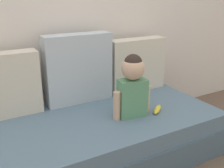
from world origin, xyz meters
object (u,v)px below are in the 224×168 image
couch (99,138)px  toddler (133,84)px  throw_pillow_left (5,85)px  throw_pillow_center (78,69)px  banana (157,109)px  throw_pillow_right (136,65)px

couch → toddler: 0.52m
throw_pillow_left → throw_pillow_center: size_ratio=0.89×
banana → couch: bearing=162.0°
throw_pillow_center → banana: size_ratio=3.48×
throw_pillow_center → banana: 0.75m
couch → throw_pillow_center: (0.00, 0.38, 0.48)m
throw_pillow_center → toddler: (0.24, -0.48, -0.04)m
throw_pillow_left → throw_pillow_center: 0.61m
throw_pillow_left → toddler: bearing=-29.6°
throw_pillow_left → throw_pillow_right: bearing=0.0°
toddler → banana: 0.33m
throw_pillow_right → toddler: (-0.36, -0.48, 0.01)m
throw_pillow_right → banana: size_ratio=3.37×
couch → throw_pillow_right: throw_pillow_right is taller
banana → toddler: bearing=167.9°
throw_pillow_center → throw_pillow_right: throw_pillow_center is taller
couch → throw_pillow_left: throw_pillow_left is taller
throw_pillow_left → banana: 1.21m
throw_pillow_left → throw_pillow_right: 1.21m
couch → toddler: size_ratio=3.97×
couch → throw_pillow_right: (0.60, 0.38, 0.44)m
couch → throw_pillow_left: size_ratio=3.72×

